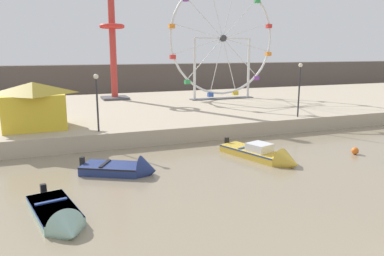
{
  "coord_description": "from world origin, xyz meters",
  "views": [
    {
      "loc": [
        -8.63,
        -4.06,
        6.23
      ],
      "look_at": [
        -1.63,
        14.16,
        2.19
      ],
      "focal_mm": 34.66,
      "sensor_mm": 36.0,
      "label": 1
    }
  ],
  "objects": [
    {
      "name": "carnival_booth_yellow_awning",
      "position": [
        -9.71,
        22.95,
        2.72
      ],
      "size": [
        4.39,
        3.89,
        3.15
      ],
      "rotation": [
        0.0,
        0.0,
        0.02
      ],
      "color": "yellow",
      "rests_on": "quay_promenade"
    },
    {
      "name": "ferris_wheel_white_frame",
      "position": [
        9.17,
        33.03,
        7.41
      ],
      "size": [
        12.12,
        1.2,
        12.6
      ],
      "color": "silver",
      "rests_on": "quay_promenade"
    },
    {
      "name": "motorboat_seafoam",
      "position": [
        -8.63,
        9.48,
        0.2
      ],
      "size": [
        2.29,
        4.56,
        1.37
      ],
      "rotation": [
        0.0,
        0.0,
        4.93
      ],
      "color": "#93BCAD",
      "rests_on": "ground_plane"
    },
    {
      "name": "distant_town_skyline",
      "position": [
        0.0,
        50.75,
        2.2
      ],
      "size": [
        140.0,
        3.0,
        4.4
      ],
      "primitive_type": "cube",
      "color": "#564C47",
      "rests_on": "ground_plane"
    },
    {
      "name": "promenade_lamp_far",
      "position": [
        -5.84,
        20.31,
        3.54
      ],
      "size": [
        0.32,
        0.32,
        3.74
      ],
      "color": "#2D2D33",
      "rests_on": "quay_promenade"
    },
    {
      "name": "motorboat_mustard_yellow",
      "position": [
        2.83,
        13.79,
        0.29
      ],
      "size": [
        3.04,
        5.54,
        1.4
      ],
      "rotation": [
        0.0,
        0.0,
        5.03
      ],
      "color": "gold",
      "rests_on": "ground_plane"
    },
    {
      "name": "drop_tower_red_tower",
      "position": [
        -1.99,
        36.98,
        7.88
      ],
      "size": [
        2.8,
        2.8,
        15.36
      ],
      "color": "#BC332D",
      "rests_on": "quay_promenade"
    },
    {
      "name": "quay_promenade",
      "position": [
        0.0,
        30.91,
        0.54
      ],
      "size": [
        110.0,
        23.18,
        1.09
      ],
      "primitive_type": "cube",
      "color": "#B7A88E",
      "rests_on": "ground_plane"
    },
    {
      "name": "promenade_lamp_near",
      "position": [
        9.8,
        20.24,
        3.84
      ],
      "size": [
        0.32,
        0.32,
        4.26
      ],
      "color": "#2D2D33",
      "rests_on": "quay_promenade"
    },
    {
      "name": "motorboat_navy_blue",
      "position": [
        -5.21,
        14.28,
        0.25
      ],
      "size": [
        4.13,
        3.23,
        1.5
      ],
      "rotation": [
        0.0,
        0.0,
        5.77
      ],
      "color": "navy",
      "rests_on": "ground_plane"
    },
    {
      "name": "mooring_buoy_orange",
      "position": [
        8.68,
        12.93,
        0.22
      ],
      "size": [
        0.44,
        0.44,
        0.44
      ],
      "primitive_type": "sphere",
      "color": "orange",
      "rests_on": "ground_plane"
    }
  ]
}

